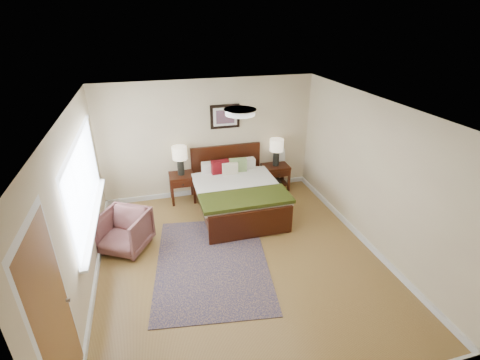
{
  "coord_description": "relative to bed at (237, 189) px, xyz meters",
  "views": [
    {
      "loc": [
        -1.2,
        -4.41,
        3.65
      ],
      "look_at": [
        0.22,
        0.81,
        1.05
      ],
      "focal_mm": 26.0,
      "sensor_mm": 36.0,
      "label": 1
    }
  ],
  "objects": [
    {
      "name": "ceiling",
      "position": [
        -0.35,
        -1.52,
        2.0
      ],
      "size": [
        4.5,
        5.0,
        0.02
      ],
      "primitive_type": "cube",
      "color": "white",
      "rests_on": "back_wall"
    },
    {
      "name": "front_wall",
      "position": [
        -0.35,
        -4.02,
        0.75
      ],
      "size": [
        4.5,
        0.04,
        2.5
      ],
      "primitive_type": "cube",
      "color": "beige",
      "rests_on": "ground"
    },
    {
      "name": "rug_navy",
      "position": [
        0.55,
        0.14,
        -0.49
      ],
      "size": [
        1.08,
        1.32,
        0.01
      ],
      "primitive_type": "cube",
      "rotation": [
        0.0,
        0.0,
        0.32
      ],
      "color": "black",
      "rests_on": "ground"
    },
    {
      "name": "floor",
      "position": [
        -0.35,
        -1.52,
        -0.5
      ],
      "size": [
        5.0,
        5.0,
        0.0
      ],
      "primitive_type": "plane",
      "color": "olive",
      "rests_on": "ground"
    },
    {
      "name": "rug_persian",
      "position": [
        -0.81,
        -1.47,
        -0.49
      ],
      "size": [
        2.11,
        2.72,
        0.01
      ],
      "primitive_type": "cube",
      "rotation": [
        0.0,
        0.0,
        -0.15
      ],
      "color": "#0B153B",
      "rests_on": "ground"
    },
    {
      "name": "right_wall",
      "position": [
        1.9,
        -1.52,
        0.75
      ],
      "size": [
        0.04,
        5.0,
        2.5
      ],
      "primitive_type": "cube",
      "color": "beige",
      "rests_on": "ground"
    },
    {
      "name": "wall_art",
      "position": [
        0.0,
        0.95,
        1.22
      ],
      "size": [
        0.62,
        0.05,
        0.5
      ],
      "color": "black",
      "rests_on": "back_wall"
    },
    {
      "name": "bed",
      "position": [
        0.0,
        0.0,
        0.0
      ],
      "size": [
        1.65,
        1.99,
        1.07
      ],
      "color": "#351508",
      "rests_on": "ground"
    },
    {
      "name": "window",
      "position": [
        -2.55,
        -0.82,
        0.88
      ],
      "size": [
        0.11,
        2.72,
        1.32
      ],
      "color": "silver",
      "rests_on": "left_wall"
    },
    {
      "name": "nightstand_left",
      "position": [
        -1.0,
        0.73,
        -0.01
      ],
      "size": [
        0.51,
        0.46,
        0.61
      ],
      "color": "#351508",
      "rests_on": "ground"
    },
    {
      "name": "back_wall",
      "position": [
        -0.35,
        0.98,
        0.75
      ],
      "size": [
        4.5,
        0.04,
        2.5
      ],
      "primitive_type": "cube",
      "color": "beige",
      "rests_on": "ground"
    },
    {
      "name": "lamp_left",
      "position": [
        -1.0,
        0.75,
        0.53
      ],
      "size": [
        0.3,
        0.3,
        0.61
      ],
      "color": "black",
      "rests_on": "nightstand_left"
    },
    {
      "name": "ceil_fixture",
      "position": [
        -0.35,
        -1.52,
        1.97
      ],
      "size": [
        0.44,
        0.44,
        0.08
      ],
      "color": "white",
      "rests_on": "ceiling"
    },
    {
      "name": "lamp_right",
      "position": [
        1.1,
        0.75,
        0.5
      ],
      "size": [
        0.3,
        0.3,
        0.61
      ],
      "color": "black",
      "rests_on": "nightstand_right"
    },
    {
      "name": "nightstand_right",
      "position": [
        1.1,
        0.74,
        -0.14
      ],
      "size": [
        0.58,
        0.44,
        0.58
      ],
      "color": "#351508",
      "rests_on": "ground"
    },
    {
      "name": "door",
      "position": [
        -2.58,
        -3.27,
        0.57
      ],
      "size": [
        0.06,
        1.0,
        2.18
      ],
      "color": "silver",
      "rests_on": "ground"
    },
    {
      "name": "left_wall",
      "position": [
        -2.6,
        -1.52,
        0.75
      ],
      "size": [
        0.04,
        5.0,
        2.5
      ],
      "primitive_type": "cube",
      "color": "beige",
      "rests_on": "ground"
    },
    {
      "name": "armchair",
      "position": [
        -2.15,
        -0.7,
        -0.15
      ],
      "size": [
        1.02,
        1.03,
        0.69
      ],
      "primitive_type": "imported",
      "rotation": [
        0.0,
        0.0,
        -0.52
      ],
      "color": "brown",
      "rests_on": "ground"
    }
  ]
}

